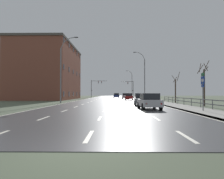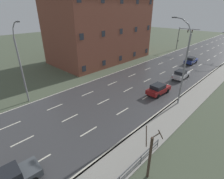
# 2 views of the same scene
# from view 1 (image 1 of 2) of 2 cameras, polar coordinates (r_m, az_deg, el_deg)

# --- Properties ---
(ground_plane) EXTENTS (160.00, 160.00, 0.12)m
(ground_plane) POSITION_cam_1_polar(r_m,az_deg,el_deg) (53.65, -0.25, -2.76)
(ground_plane) COLOR #4C5642
(road_asphalt_strip) EXTENTS (14.00, 120.00, 0.03)m
(road_asphalt_strip) POSITION_cam_1_polar(r_m,az_deg,el_deg) (65.64, -0.07, -2.38)
(road_asphalt_strip) COLOR #3D3D3F
(road_asphalt_strip) RESTS_ON ground
(sidewalk_right) EXTENTS (3.00, 120.00, 0.12)m
(sidewalk_right) POSITION_cam_1_polar(r_m,az_deg,el_deg) (66.06, 7.27, -2.32)
(sidewalk_right) COLOR gray
(sidewalk_right) RESTS_ON ground
(guardrail) EXTENTS (0.07, 26.32, 1.00)m
(guardrail) POSITION_cam_1_polar(r_m,az_deg,el_deg) (26.05, 20.79, -2.87)
(guardrail) COLOR #515459
(guardrail) RESTS_ON ground
(street_lamp_foreground) EXTENTS (2.85, 0.24, 10.61)m
(street_lamp_foreground) POSITION_cam_1_polar(r_m,az_deg,el_deg) (14.40, 28.24, 13.48)
(street_lamp_foreground) COLOR slate
(street_lamp_foreground) RESTS_ON ground
(street_lamp_midground) EXTENTS (2.60, 0.24, 10.82)m
(street_lamp_midground) POSITION_cam_1_polar(r_m,az_deg,el_deg) (47.24, 8.67, 3.50)
(street_lamp_midground) COLOR slate
(street_lamp_midground) RESTS_ON ground
(street_lamp_distant) EXTENTS (2.34, 0.24, 10.33)m
(street_lamp_distant) POSITION_cam_1_polar(r_m,az_deg,el_deg) (81.26, 5.35, 1.46)
(street_lamp_distant) COLOR slate
(street_lamp_distant) RESTS_ON ground
(street_lamp_left_bank) EXTENTS (2.82, 0.24, 10.53)m
(street_lamp_left_bank) POSITION_cam_1_polar(r_m,az_deg,el_deg) (34.15, -13.43, 4.97)
(street_lamp_left_bank) COLOR slate
(street_lamp_left_bank) RESTS_ON ground
(highway_sign) EXTENTS (0.09, 0.68, 3.32)m
(highway_sign) POSITION_cam_1_polar(r_m,az_deg,el_deg) (19.31, 23.47, 0.70)
(highway_sign) COLOR slate
(highway_sign) RESTS_ON ground
(traffic_signal_right) EXTENTS (4.54, 0.36, 6.22)m
(traffic_signal_right) POSITION_cam_1_polar(r_m,az_deg,el_deg) (79.45, 5.22, 0.77)
(traffic_signal_right) COLOR #38383A
(traffic_signal_right) RESTS_ON ground
(traffic_signal_left) EXTENTS (6.00, 0.36, 6.46)m
(traffic_signal_left) POSITION_cam_1_polar(r_m,az_deg,el_deg) (79.15, -4.59, 1.10)
(traffic_signal_left) COLOR #38383A
(traffic_signal_left) RESTS_ON ground
(car_mid_centre) EXTENTS (1.89, 4.13, 1.57)m
(car_mid_centre) POSITION_cam_1_polar(r_m,az_deg,el_deg) (66.38, 1.19, -1.67)
(car_mid_centre) COLOR navy
(car_mid_centre) RESTS_ON ground
(car_near_right) EXTENTS (1.85, 4.10, 1.57)m
(car_near_right) POSITION_cam_1_polar(r_m,az_deg,el_deg) (55.85, 3.72, -1.80)
(car_near_right) COLOR #B7B7BC
(car_near_right) RESTS_ON ground
(car_distant) EXTENTS (1.99, 4.18, 1.57)m
(car_distant) POSITION_cam_1_polar(r_m,az_deg,el_deg) (20.73, 10.07, -3.14)
(car_distant) COLOR #B7B7BC
(car_distant) RESTS_ON ground
(car_far_right) EXTENTS (2.02, 4.20, 1.57)m
(car_far_right) POSITION_cam_1_polar(r_m,az_deg,el_deg) (27.04, 8.04, -2.64)
(car_far_right) COLOR #474C51
(car_far_right) RESTS_ON ground
(car_far_left) EXTENTS (2.02, 4.20, 1.57)m
(car_far_left) POSITION_cam_1_polar(r_m,az_deg,el_deg) (47.52, 4.59, -1.94)
(car_far_left) COLOR maroon
(car_far_left) RESTS_ON ground
(brick_building) EXTENTS (13.34, 23.55, 14.11)m
(brick_building) POSITION_cam_1_polar(r_m,az_deg,el_deg) (57.69, -16.88, 4.49)
(brick_building) COLOR brown
(brick_building) RESTS_ON ground
(bare_tree_near) EXTENTS (1.41, 1.24, 5.56)m
(bare_tree_near) POSITION_cam_1_polar(r_m,az_deg,el_deg) (27.74, 23.74, 1.22)
(bare_tree_near) COLOR #423328
(bare_tree_near) RESTS_ON ground
(bare_tree_mid) EXTENTS (1.22, 1.24, 5.07)m
(bare_tree_mid) POSITION_cam_1_polar(r_m,az_deg,el_deg) (35.84, 16.89, -0.02)
(bare_tree_mid) COLOR #423328
(bare_tree_mid) RESTS_ON ground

